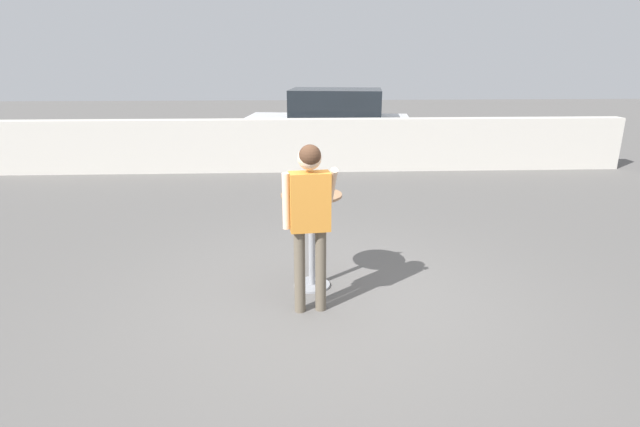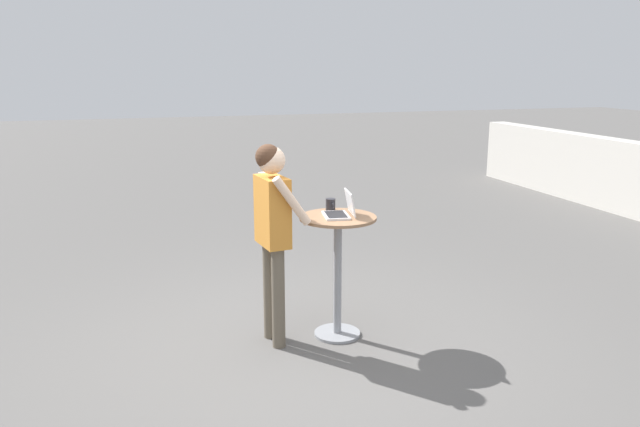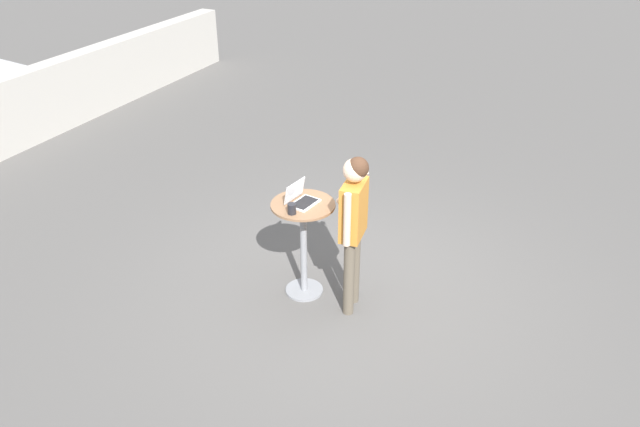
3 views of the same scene
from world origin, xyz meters
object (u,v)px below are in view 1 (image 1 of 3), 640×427
at_px(cafe_table, 312,226).
at_px(parked_car_near_street, 330,123).
at_px(standing_person, 310,208).
at_px(laptop, 312,189).
at_px(coffee_mug, 290,189).

bearing_deg(cafe_table, parked_car_near_street, 84.71).
height_order(cafe_table, parked_car_near_street, parked_car_near_street).
xyz_separation_m(cafe_table, standing_person, (-0.03, -0.56, 0.37)).
distance_m(cafe_table, laptop, 0.41).
bearing_deg(standing_person, cafe_table, 86.56).
bearing_deg(parked_car_near_street, cafe_table, -95.29).
xyz_separation_m(laptop, parked_car_near_street, (0.70, 7.57, -0.27)).
height_order(standing_person, parked_car_near_street, standing_person).
bearing_deg(coffee_mug, laptop, 4.16).
bearing_deg(parked_car_near_street, standing_person, -95.16).
bearing_deg(coffee_mug, parked_car_near_street, 83.04).
xyz_separation_m(laptop, coffee_mug, (-0.23, -0.02, 0.00)).
distance_m(laptop, standing_person, 0.59).
xyz_separation_m(laptop, standing_person, (-0.04, -0.58, -0.04)).
bearing_deg(laptop, parked_car_near_street, 84.74).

